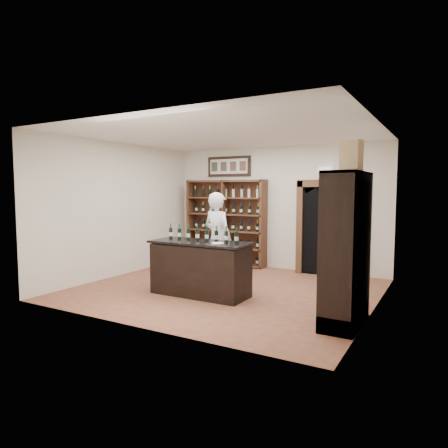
% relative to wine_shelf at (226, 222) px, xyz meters
% --- Properties ---
extents(floor, '(5.50, 5.50, 0.00)m').
position_rel_wine_shelf_xyz_m(floor, '(1.30, -2.33, -1.10)').
color(floor, '#92613A').
rests_on(floor, ground).
extents(ceiling, '(5.50, 5.50, 0.00)m').
position_rel_wine_shelf_xyz_m(ceiling, '(1.30, -2.33, 1.90)').
color(ceiling, white).
rests_on(ceiling, wall_back).
extents(wall_back, '(5.50, 0.04, 3.00)m').
position_rel_wine_shelf_xyz_m(wall_back, '(1.30, 0.17, 0.40)').
color(wall_back, silver).
rests_on(wall_back, ground).
extents(wall_left, '(0.04, 5.00, 3.00)m').
position_rel_wine_shelf_xyz_m(wall_left, '(-1.45, -2.33, 0.40)').
color(wall_left, silver).
rests_on(wall_left, ground).
extents(wall_right, '(0.04, 5.00, 3.00)m').
position_rel_wine_shelf_xyz_m(wall_right, '(4.05, -2.33, 0.40)').
color(wall_right, silver).
rests_on(wall_right, ground).
extents(wine_shelf, '(2.20, 0.38, 2.20)m').
position_rel_wine_shelf_xyz_m(wine_shelf, '(0.00, 0.00, 0.00)').
color(wine_shelf, '#50311B').
rests_on(wine_shelf, ground).
extents(framed_picture, '(1.25, 0.04, 0.52)m').
position_rel_wine_shelf_xyz_m(framed_picture, '(0.00, 0.14, 1.45)').
color(framed_picture, black).
rests_on(framed_picture, wall_back).
extents(arched_doorway, '(1.17, 0.35, 2.17)m').
position_rel_wine_shelf_xyz_m(arched_doorway, '(2.55, -0.00, 0.04)').
color(arched_doorway, black).
rests_on(arched_doorway, ground).
extents(emergency_light, '(0.30, 0.10, 0.10)m').
position_rel_wine_shelf_xyz_m(emergency_light, '(2.55, 0.09, 1.30)').
color(emergency_light, white).
rests_on(emergency_light, wall_back).
extents(tasting_counter, '(1.88, 0.78, 1.00)m').
position_rel_wine_shelf_xyz_m(tasting_counter, '(1.10, -2.93, -0.61)').
color(tasting_counter, black).
rests_on(tasting_counter, ground).
extents(counter_bottle_0, '(0.07, 0.07, 0.30)m').
position_rel_wine_shelf_xyz_m(counter_bottle_0, '(0.38, -2.87, 0.01)').
color(counter_bottle_0, black).
rests_on(counter_bottle_0, tasting_counter).
extents(counter_bottle_1, '(0.07, 0.07, 0.30)m').
position_rel_wine_shelf_xyz_m(counter_bottle_1, '(0.59, -2.87, 0.01)').
color(counter_bottle_1, black).
rests_on(counter_bottle_1, tasting_counter).
extents(counter_bottle_2, '(0.07, 0.07, 0.30)m').
position_rel_wine_shelf_xyz_m(counter_bottle_2, '(0.79, -2.87, 0.01)').
color(counter_bottle_2, black).
rests_on(counter_bottle_2, tasting_counter).
extents(counter_bottle_3, '(0.07, 0.07, 0.30)m').
position_rel_wine_shelf_xyz_m(counter_bottle_3, '(1.00, -2.87, 0.01)').
color(counter_bottle_3, black).
rests_on(counter_bottle_3, tasting_counter).
extents(counter_bottle_4, '(0.07, 0.07, 0.30)m').
position_rel_wine_shelf_xyz_m(counter_bottle_4, '(1.20, -2.87, 0.01)').
color(counter_bottle_4, black).
rests_on(counter_bottle_4, tasting_counter).
extents(counter_bottle_5, '(0.07, 0.07, 0.30)m').
position_rel_wine_shelf_xyz_m(counter_bottle_5, '(1.41, -2.87, 0.01)').
color(counter_bottle_5, black).
rests_on(counter_bottle_5, tasting_counter).
extents(counter_bottle_6, '(0.07, 0.07, 0.30)m').
position_rel_wine_shelf_xyz_m(counter_bottle_6, '(1.61, -2.87, 0.01)').
color(counter_bottle_6, black).
rests_on(counter_bottle_6, tasting_counter).
extents(counter_bottle_7, '(0.07, 0.07, 0.30)m').
position_rel_wine_shelf_xyz_m(counter_bottle_7, '(1.82, -2.87, 0.01)').
color(counter_bottle_7, black).
rests_on(counter_bottle_7, tasting_counter).
extents(side_cabinet, '(0.48, 1.20, 2.20)m').
position_rel_wine_shelf_xyz_m(side_cabinet, '(3.82, -3.23, -0.35)').
color(side_cabinet, black).
rests_on(side_cabinet, ground).
extents(shopkeeper, '(0.78, 0.60, 1.89)m').
position_rel_wine_shelf_xyz_m(shopkeeper, '(0.98, -2.10, -0.15)').
color(shopkeeper, white).
rests_on(shopkeeper, ground).
extents(plate, '(0.22, 0.22, 0.02)m').
position_rel_wine_shelf_xyz_m(plate, '(1.55, -3.05, -0.09)').
color(plate, silver).
rests_on(plate, tasting_counter).
extents(wine_crate, '(0.35, 0.25, 0.45)m').
position_rel_wine_shelf_xyz_m(wine_crate, '(3.80, -3.08, 1.33)').
color(wine_crate, tan).
rests_on(wine_crate, side_cabinet).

